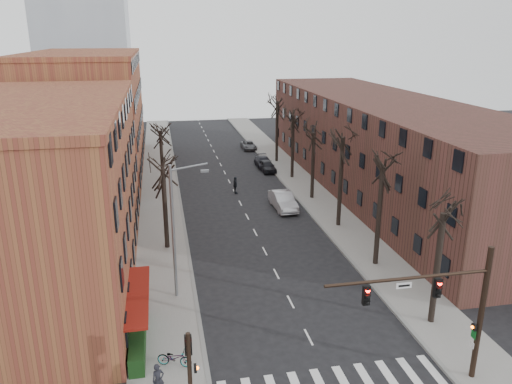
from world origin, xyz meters
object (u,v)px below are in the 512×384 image
parked_car_mid (264,162)px  silver_sedan (283,201)px  pedestrian_a (158,380)px  parked_car_near (267,166)px  bicycle (174,358)px

parked_car_mid → silver_sedan: bearing=-95.6°
silver_sedan → pedestrian_a: size_ratio=3.17×
parked_car_near → parked_car_mid: 2.09m
parked_car_mid → pedestrian_a: 43.14m
pedestrian_a → bicycle: pedestrian_a is taller
pedestrian_a → parked_car_near: bearing=52.3°
parked_car_mid → bicycle: 40.97m
parked_car_mid → bicycle: (-12.90, -38.89, -0.04)m
pedestrian_a → silver_sedan: bearing=45.5°
bicycle → parked_car_near: bearing=0.9°
parked_car_mid → bicycle: parked_car_mid is taller
parked_car_mid → pedestrian_a: (-13.72, -40.90, 0.28)m
parked_car_near → bicycle: size_ratio=2.22×
pedestrian_a → bicycle: 2.20m
silver_sedan → parked_car_near: silver_sedan is taller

